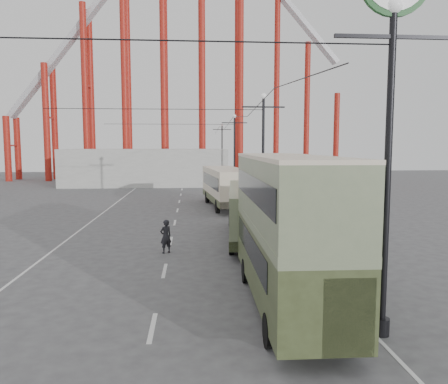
{
  "coord_description": "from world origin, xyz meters",
  "views": [
    {
      "loc": [
        0.2,
        -14.65,
        5.39
      ],
      "look_at": [
        1.9,
        8.04,
        3.0
      ],
      "focal_mm": 35.0,
      "sensor_mm": 36.0,
      "label": 1
    }
  ],
  "objects": [
    {
      "name": "lamp_post_far",
      "position": [
        5.6,
        40.0,
        4.68
      ],
      "size": [
        3.2,
        0.44,
        9.32
      ],
      "color": "black",
      "rests_on": "ground"
    },
    {
      "name": "lamp_post_distant",
      "position": [
        5.6,
        62.0,
        4.68
      ],
      "size": [
        3.2,
        0.44,
        9.32
      ],
      "color": "black",
      "rests_on": "ground"
    },
    {
      "name": "single_decker_cream",
      "position": [
        3.22,
        23.8,
        1.93
      ],
      "size": [
        3.77,
        11.24,
        3.43
      ],
      "rotation": [
        0.0,
        0.0,
        0.09
      ],
      "color": "beige",
      "rests_on": "ground"
    },
    {
      "name": "single_decker_green",
      "position": [
        3.61,
        10.12,
        1.7
      ],
      "size": [
        3.45,
        10.86,
        3.02
      ],
      "rotation": [
        0.0,
        0.0,
        -0.09
      ],
      "color": "#6D7B5A",
      "rests_on": "ground"
    },
    {
      "name": "ground",
      "position": [
        0.0,
        0.0,
        0.0
      ],
      "size": [
        160.0,
        160.0,
        0.0
      ],
      "primitive_type": "plane",
      "color": "#48474A",
      "rests_on": "ground"
    },
    {
      "name": "roller_coaster",
      "position": [
        -2.49,
        56.89,
        22.92
      ],
      "size": [
        52.95,
        5.0,
        55.48
      ],
      "color": "maroon",
      "rests_on": "ground"
    },
    {
      "name": "road_markings",
      "position": [
        -0.86,
        19.7,
        0.01
      ],
      "size": [
        12.52,
        120.0,
        0.01
      ],
      "color": "silver",
      "rests_on": "ground"
    },
    {
      "name": "lamp_post_mid",
      "position": [
        5.6,
        18.0,
        4.68
      ],
      "size": [
        3.2,
        0.44,
        9.32
      ],
      "color": "black",
      "rests_on": "ground"
    },
    {
      "name": "pedestrian",
      "position": [
        -1.12,
        7.2,
        0.86
      ],
      "size": [
        0.75,
        0.68,
        1.71
      ],
      "primitive_type": "imported",
      "rotation": [
        0.0,
        0.0,
        3.71
      ],
      "color": "black",
      "rests_on": "ground"
    },
    {
      "name": "lamp_post_near",
      "position": [
        5.6,
        -3.0,
        7.86
      ],
      "size": [
        3.2,
        0.44,
        10.8
      ],
      "color": "black",
      "rests_on": "ground"
    },
    {
      "name": "fairground_shed",
      "position": [
        -6.0,
        47.0,
        2.5
      ],
      "size": [
        22.0,
        10.0,
        5.0
      ],
      "primitive_type": "cube",
      "color": "#A9A9A4",
      "rests_on": "ground"
    },
    {
      "name": "double_decker_bus",
      "position": [
        3.36,
        -0.54,
        2.85
      ],
      "size": [
        2.53,
        9.51,
        5.09
      ],
      "rotation": [
        0.0,
        0.0,
        -0.01
      ],
      "color": "#363F22",
      "rests_on": "ground"
    }
  ]
}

